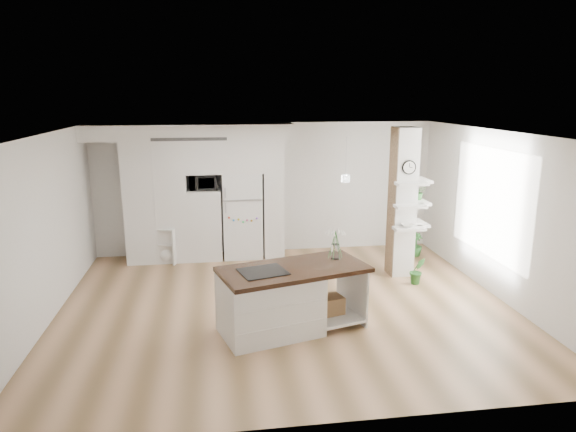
# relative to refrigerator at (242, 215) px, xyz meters

# --- Properties ---
(floor) EXTENTS (7.00, 6.00, 0.01)m
(floor) POSITION_rel_refrigerator_xyz_m (0.53, -2.68, -0.88)
(floor) COLOR tan
(floor) RESTS_ON ground
(room) EXTENTS (7.04, 6.04, 2.72)m
(room) POSITION_rel_refrigerator_xyz_m (0.53, -2.68, 0.98)
(room) COLOR white
(room) RESTS_ON ground
(cabinet_wall) EXTENTS (4.00, 0.71, 2.70)m
(cabinet_wall) POSITION_rel_refrigerator_xyz_m (-0.92, -0.01, 0.63)
(cabinet_wall) COLOR white
(cabinet_wall) RESTS_ON floor
(refrigerator) EXTENTS (0.78, 0.69, 1.75)m
(refrigerator) POSITION_rel_refrigerator_xyz_m (0.00, 0.00, 0.00)
(refrigerator) COLOR white
(refrigerator) RESTS_ON floor
(column) EXTENTS (0.69, 0.90, 2.70)m
(column) POSITION_rel_refrigerator_xyz_m (2.90, -1.55, 0.48)
(column) COLOR silver
(column) RESTS_ON floor
(window) EXTENTS (0.00, 2.40, 2.40)m
(window) POSITION_rel_refrigerator_xyz_m (4.00, -2.38, 0.62)
(window) COLOR white
(window) RESTS_ON room
(pendant_light) EXTENTS (0.12, 0.12, 0.10)m
(pendant_light) POSITION_rel_refrigerator_xyz_m (2.23, -2.53, 1.24)
(pendant_light) COLOR white
(pendant_light) RESTS_ON room
(kitchen_island) EXTENTS (2.22, 1.49, 1.49)m
(kitchen_island) POSITION_rel_refrigerator_xyz_m (0.30, -3.54, -0.40)
(kitchen_island) COLOR white
(kitchen_island) RESTS_ON floor
(bookshelf) EXTENTS (0.68, 0.53, 0.72)m
(bookshelf) POSITION_rel_refrigerator_xyz_m (-1.57, -0.19, -0.56)
(bookshelf) COLOR white
(bookshelf) RESTS_ON floor
(floor_plant_a) EXTENTS (0.27, 0.22, 0.49)m
(floor_plant_a) POSITION_rel_refrigerator_xyz_m (2.94, -2.04, -0.63)
(floor_plant_a) COLOR #2C6E2C
(floor_plant_a) RESTS_ON floor
(floor_plant_b) EXTENTS (0.33, 0.33, 0.50)m
(floor_plant_b) POSITION_rel_refrigerator_xyz_m (3.52, -0.49, -0.63)
(floor_plant_b) COLOR #2C6E2C
(floor_plant_b) RESTS_ON floor
(microwave) EXTENTS (0.54, 0.37, 0.30)m
(microwave) POSITION_rel_refrigerator_xyz_m (-0.75, -0.06, 0.69)
(microwave) COLOR #2D2D2D
(microwave) RESTS_ON cabinet_wall
(shelf_plant) EXTENTS (0.27, 0.23, 0.30)m
(shelf_plant) POSITION_rel_refrigerator_xyz_m (3.15, -1.38, 0.65)
(shelf_plant) COLOR #2C6E2C
(shelf_plant) RESTS_ON column
(decor_bowl) EXTENTS (0.22, 0.22, 0.05)m
(decor_bowl) POSITION_rel_refrigerator_xyz_m (2.82, -1.78, 0.13)
(decor_bowl) COLOR white
(decor_bowl) RESTS_ON column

